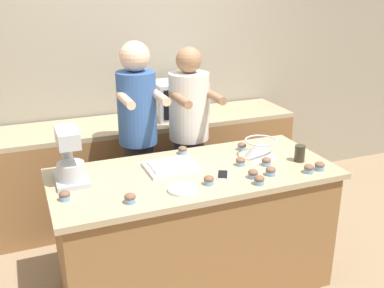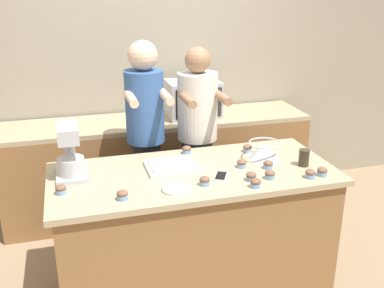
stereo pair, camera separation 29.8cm
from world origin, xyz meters
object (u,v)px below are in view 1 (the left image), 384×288
Objects in this scene: person_left at (139,143)px; cupcake_9 at (320,166)px; cupcake_2 at (271,171)px; cupcake_1 at (65,196)px; drinking_glass at (300,153)px; microwave_oven at (179,99)px; cupcake_8 at (183,150)px; mixing_bowl at (261,148)px; baking_tray at (172,166)px; cupcake_4 at (240,161)px; cupcake_5 at (266,161)px; cupcake_10 at (130,198)px; cupcake_11 at (209,180)px; person_right at (189,142)px; cell_phone at (223,175)px; cupcake_0 at (253,174)px; stand_mixer at (69,159)px; cupcake_6 at (242,146)px; cupcake_7 at (259,180)px; small_plate at (183,189)px; cupcake_3 at (309,169)px.

cupcake_9 is at bearing -43.36° from person_left.
cupcake_1 is at bearing 173.82° from cupcake_2.
cupcake_9 is (0.03, -0.18, -0.03)m from drinking_glass.
microwave_oven is 0.94m from cupcake_8.
baking_tray is (-0.67, 0.02, -0.05)m from mixing_bowl.
cupcake_4 is 1.00× the size of cupcake_5.
cupcake_10 is at bearing -135.86° from baking_tray.
cupcake_11 is at bearing -103.09° from microwave_oven.
cupcake_9 is (0.35, -0.05, 0.00)m from cupcake_2.
cupcake_8 is (0.90, 0.44, 0.00)m from cupcake_1.
cupcake_4 is 0.46m from cupcake_8.
cupcake_5 is at bearing -69.06° from person_right.
cell_phone is at bearing 166.17° from cupcake_9.
cupcake_0 and cupcake_5 have the same top height.
stand_mixer is at bearing -139.14° from person_left.
cupcake_6 is at bearing 70.28° from cupcake_0.
cupcake_4 is 1.00× the size of cupcake_6.
cell_phone is at bearing 127.26° from cupcake_7.
mixing_bowl is 0.48m from cupcake_7.
cupcake_10 is (-1.00, -0.52, 0.00)m from cupcake_6.
cupcake_9 is (0.75, -0.63, 0.00)m from cupcake_8.
cupcake_1 is (-0.68, 0.14, 0.02)m from small_plate.
baking_tray is 0.92m from cupcake_3.
cupcake_2 and cupcake_3 have the same top height.
drinking_glass reaches higher than cupcake_7.
cupcake_6 is 1.00× the size of cupcake_7.
cupcake_6 is at bearing 4.19° from stand_mixer.
cupcake_6 is (0.34, 0.37, 0.02)m from cell_phone.
microwave_oven is at bearing 88.55° from cupcake_7.
mixing_bowl reaches higher than cupcake_2.
cupcake_6 and cupcake_10 have the same top height.
cupcake_11 is at bearing 6.16° from cupcake_10.
microwave_oven is at bearing 89.75° from cupcake_4.
person_left reaches higher than cupcake_2.
person_left reaches higher than microwave_oven.
stand_mixer is at bearing 160.74° from cupcake_0.
cupcake_5 is (1.36, 0.01, 0.00)m from cupcake_1.
mixing_bowl is 0.39m from cupcake_0.
mixing_bowl is at bearing -2.01° from baking_tray.
cupcake_10 is (-1.27, -0.17, -0.03)m from drinking_glass.
microwave_oven is (0.55, 0.56, 0.16)m from person_left.
cupcake_7 is at bearing -45.32° from baking_tray.
cell_phone is 0.32m from cupcake_2.
person_right is at bearing 94.78° from cupcake_7.
baking_tray is at bearing -166.85° from cupcake_6.
baking_tray is 5.21× the size of cupcake_1.
drinking_glass reaches higher than cupcake_1.
cupcake_0 is (-0.44, -0.13, -0.03)m from drinking_glass.
stand_mixer is 3.02× the size of drinking_glass.
cupcake_8 is (-0.29, 0.36, 0.00)m from cupcake_4.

